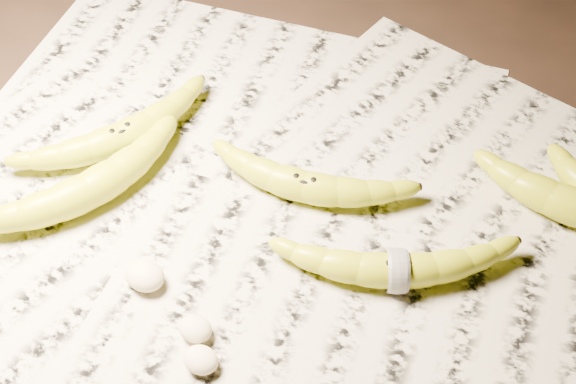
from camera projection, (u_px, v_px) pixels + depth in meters
The scene contains 10 objects.
ground at pixel (257, 232), 0.79m from camera, with size 3.00×3.00×0.00m, color black.
newspaper_patch at pixel (276, 250), 0.77m from camera, with size 0.90×0.70×0.01m, color beige.
banana_left_a at pixel (121, 135), 0.84m from camera, with size 0.20×0.06×0.04m, color #ACC018, non-canonical shape.
banana_left_b at pixel (87, 188), 0.79m from camera, with size 0.20×0.06×0.04m, color #ACC018, non-canonical shape.
banana_center at pixel (305, 184), 0.80m from camera, with size 0.19×0.05×0.03m, color #ACC018, non-canonical shape.
banana_taped at pixel (397, 268), 0.73m from camera, with size 0.20×0.05×0.03m, color #ACC018, non-canonical shape.
measuring_tape at pixel (397, 268), 0.73m from camera, with size 0.04×0.04×0.00m, color white.
flesh_chunk_a at pixel (144, 273), 0.74m from camera, with size 0.04×0.03×0.02m, color beige.
flesh_chunk_b at pixel (200, 358), 0.68m from camera, with size 0.03×0.03×0.02m, color beige.
flesh_chunk_c at pixel (195, 327), 0.70m from camera, with size 0.03×0.03×0.02m, color beige.
Camera 1 is at (0.27, -0.40, 0.63)m, focal length 50.00 mm.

